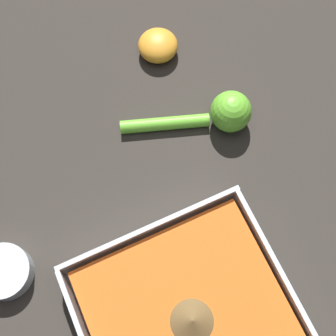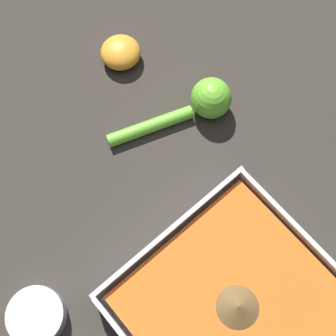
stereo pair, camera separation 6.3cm
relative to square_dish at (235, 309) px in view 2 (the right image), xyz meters
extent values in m
plane|color=#332D28|center=(0.00, -0.04, -0.02)|extent=(4.00, 4.00, 0.00)
cube|color=silver|center=(0.00, 0.00, -0.02)|extent=(0.25, 0.25, 0.01)
cube|color=silver|center=(0.00, -0.12, 0.01)|extent=(0.25, 0.01, 0.05)
cube|color=silver|center=(-0.12, 0.00, 0.01)|extent=(0.01, 0.24, 0.05)
cube|color=orange|center=(0.00, 0.00, 0.00)|extent=(0.23, 0.23, 0.03)
cone|color=brown|center=(0.00, 0.00, 0.03)|extent=(0.05, 0.05, 0.02)
cylinder|color=silver|center=(0.19, -0.15, -0.01)|extent=(0.07, 0.07, 0.03)
cylinder|color=brown|center=(0.19, -0.15, -0.01)|extent=(0.06, 0.06, 0.01)
sphere|color=#6BC633|center=(-0.17, -0.23, 0.01)|extent=(0.06, 0.06, 0.06)
cylinder|color=#6BC633|center=(-0.08, -0.26, -0.01)|extent=(0.13, 0.06, 0.02)
ellipsoid|color=orange|center=(-0.13, -0.38, 0.00)|extent=(0.06, 0.06, 0.03)
camera|label=1|loc=(0.03, 0.01, 0.59)|focal=50.00mm
camera|label=2|loc=(0.09, -0.02, 0.59)|focal=50.00mm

